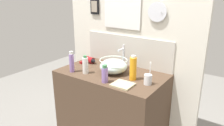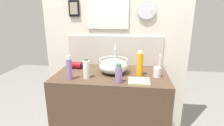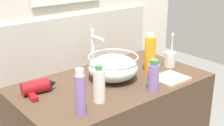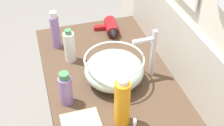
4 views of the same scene
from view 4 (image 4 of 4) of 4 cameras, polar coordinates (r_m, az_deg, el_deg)
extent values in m
cube|color=beige|center=(1.45, 11.07, 3.92)|extent=(1.02, 0.02, 0.31)
ellipsoid|color=silver|center=(1.40, 0.39, -1.30)|extent=(0.27, 0.27, 0.14)
torus|color=silver|center=(1.36, 0.41, 0.75)|extent=(0.27, 0.27, 0.01)
torus|color=#B2B7BC|center=(1.44, 0.38, -3.23)|extent=(0.10, 0.10, 0.01)
cylinder|color=silver|center=(1.43, 7.47, 1.26)|extent=(0.02, 0.02, 0.21)
cylinder|color=silver|center=(1.36, 5.82, 4.14)|extent=(0.02, 0.10, 0.02)
cylinder|color=silver|center=(1.36, 7.89, 5.33)|extent=(0.02, 0.02, 0.03)
cylinder|color=maroon|center=(1.76, -0.13, 6.66)|extent=(0.14, 0.08, 0.07)
cone|color=black|center=(1.69, 0.32, 5.13)|extent=(0.05, 0.06, 0.06)
cube|color=maroon|center=(1.79, -1.88, 6.49)|extent=(0.04, 0.09, 0.02)
cube|color=white|center=(1.02, 4.21, -10.63)|extent=(0.01, 0.01, 0.02)
cylinder|color=white|center=(1.54, -7.76, 2.89)|extent=(0.06, 0.06, 0.16)
cylinder|color=#3F7F4C|center=(1.49, -8.05, 5.66)|extent=(0.03, 0.03, 0.02)
cylinder|color=#8C6BB2|center=(1.64, -10.30, 5.55)|extent=(0.05, 0.05, 0.18)
cylinder|color=silver|center=(1.58, -10.73, 8.70)|extent=(0.04, 0.04, 0.03)
cylinder|color=#8C6BB2|center=(1.32, -8.44, -4.98)|extent=(0.06, 0.06, 0.13)
cylinder|color=#3F7F4C|center=(1.26, -8.78, -2.35)|extent=(0.04, 0.04, 0.03)
cylinder|color=orange|center=(1.20, 1.87, -7.39)|extent=(0.06, 0.06, 0.21)
cylinder|color=silver|center=(1.12, 1.99, -3.41)|extent=(0.04, 0.04, 0.02)
camera|label=1|loc=(1.34, -100.87, -19.77)|focal=35.00mm
camera|label=2|loc=(1.56, -66.21, -1.57)|focal=28.00mm
camera|label=3|loc=(2.22, -43.46, 21.33)|focal=50.00mm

